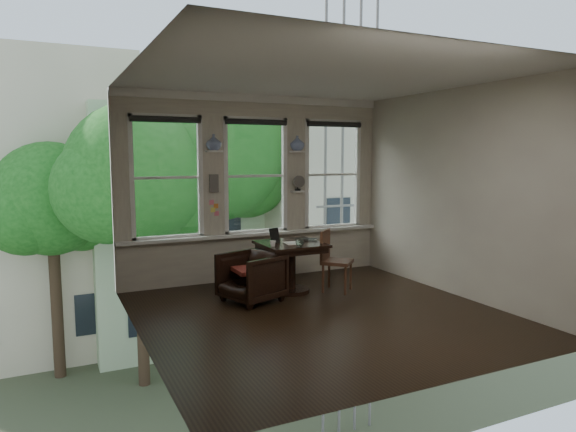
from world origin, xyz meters
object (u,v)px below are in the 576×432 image
table (291,267)px  mug (273,244)px  side_chair_right (337,261)px  laptop (306,240)px  armchair_left (251,277)px

table → mug: (-0.37, -0.17, 0.42)m
side_chair_right → mug: bearing=131.3°
table → laptop: (0.28, 0.07, 0.39)m
armchair_left → mug: 0.56m
armchair_left → side_chair_right: bearing=69.2°
side_chair_right → mug: (-1.02, 0.08, 0.33)m
armchair_left → laptop: laptop is taller
table → laptop: laptop is taller
armchair_left → side_chair_right: size_ratio=0.83×
armchair_left → mug: (0.34, 0.04, 0.44)m
table → armchair_left: (-0.71, -0.21, -0.03)m
laptop → mug: size_ratio=3.78×
table → mug: bearing=-154.9°
armchair_left → side_chair_right: (1.37, -0.04, 0.11)m
table → armchair_left: table is taller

